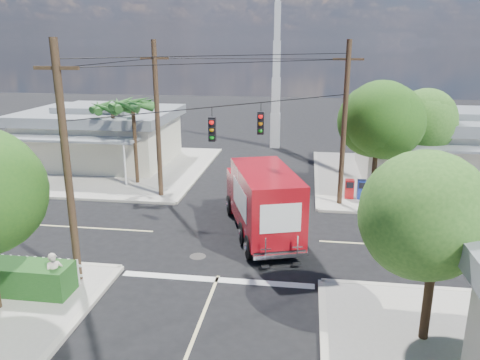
# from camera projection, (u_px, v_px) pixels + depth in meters

# --- Properties ---
(ground) EXTENTS (120.00, 120.00, 0.00)m
(ground) POSITION_uv_depth(u_px,v_px,m) (234.00, 236.00, 22.17)
(ground) COLOR black
(ground) RESTS_ON ground
(sidewalk_ne) EXTENTS (14.12, 14.12, 0.14)m
(sidewalk_ne) POSITION_uv_depth(u_px,v_px,m) (421.00, 180.00, 30.99)
(sidewalk_ne) COLOR #9C978D
(sidewalk_ne) RESTS_ON ground
(sidewalk_nw) EXTENTS (14.12, 14.12, 0.14)m
(sidewalk_nw) POSITION_uv_depth(u_px,v_px,m) (109.00, 168.00, 33.97)
(sidewalk_nw) COLOR #9C978D
(sidewalk_nw) RESTS_ON ground
(road_markings) EXTENTS (32.00, 32.00, 0.01)m
(road_markings) POSITION_uv_depth(u_px,v_px,m) (229.00, 249.00, 20.77)
(road_markings) COLOR beige
(road_markings) RESTS_ON ground
(building_ne) EXTENTS (11.80, 10.20, 4.50)m
(building_ne) POSITION_uv_depth(u_px,v_px,m) (447.00, 144.00, 31.17)
(building_ne) COLOR silver
(building_ne) RESTS_ON sidewalk_ne
(building_nw) EXTENTS (10.80, 10.20, 4.30)m
(building_nw) POSITION_uv_depth(u_px,v_px,m) (102.00, 134.00, 35.02)
(building_nw) COLOR beige
(building_nw) RESTS_ON sidewalk_nw
(radio_tower) EXTENTS (0.80, 0.80, 17.00)m
(radio_tower) POSITION_uv_depth(u_px,v_px,m) (276.00, 82.00, 39.50)
(radio_tower) COLOR silver
(radio_tower) RESTS_ON ground
(tree_ne_front) EXTENTS (4.21, 4.14, 6.66)m
(tree_ne_front) POSITION_uv_depth(u_px,v_px,m) (379.00, 118.00, 26.26)
(tree_ne_front) COLOR #422D1C
(tree_ne_front) RESTS_ON sidewalk_ne
(tree_ne_back) EXTENTS (3.77, 3.66, 5.82)m
(tree_ne_back) POSITION_uv_depth(u_px,v_px,m) (417.00, 123.00, 28.15)
(tree_ne_back) COLOR #422D1C
(tree_ne_back) RESTS_ON sidewalk_ne
(tree_se) EXTENTS (3.67, 3.54, 5.62)m
(tree_se) POSITION_uv_depth(u_px,v_px,m) (439.00, 219.00, 13.19)
(tree_se) COLOR #422D1C
(tree_se) RESTS_ON sidewalk_se
(palm_nw_front) EXTENTS (3.01, 3.08, 5.59)m
(palm_nw_front) POSITION_uv_depth(u_px,v_px,m) (133.00, 106.00, 28.90)
(palm_nw_front) COLOR #422D1C
(palm_nw_front) RESTS_ON sidewalk_nw
(palm_nw_back) EXTENTS (3.01, 3.08, 5.19)m
(palm_nw_back) POSITION_uv_depth(u_px,v_px,m) (112.00, 108.00, 30.70)
(palm_nw_back) COLOR #422D1C
(palm_nw_back) RESTS_ON sidewalk_nw
(utility_poles) EXTENTS (12.00, 10.68, 9.00)m
(utility_poles) POSITION_uv_depth(u_px,v_px,m) (206.00, 132.00, 22.59)
(utility_poles) COLOR #473321
(utility_poles) RESTS_ON ground
(picket_fence) EXTENTS (5.94, 0.06, 1.00)m
(picket_fence) POSITION_uv_depth(u_px,v_px,m) (8.00, 266.00, 17.73)
(picket_fence) COLOR silver
(picket_fence) RESTS_ON sidewalk_sw
(vending_boxes) EXTENTS (1.90, 0.50, 1.10)m
(vending_boxes) POSITION_uv_depth(u_px,v_px,m) (362.00, 189.00, 26.97)
(vending_boxes) COLOR #B41517
(vending_boxes) RESTS_ON sidewalk_ne
(delivery_truck) EXTENTS (4.47, 7.94, 3.30)m
(delivery_truck) POSITION_uv_depth(u_px,v_px,m) (262.00, 200.00, 22.04)
(delivery_truck) COLOR black
(delivery_truck) RESTS_ON ground
(pedestrian) EXTENTS (0.72, 0.68, 1.65)m
(pedestrian) POSITION_uv_depth(u_px,v_px,m) (55.00, 275.00, 16.43)
(pedestrian) COLOR beige
(pedestrian) RESTS_ON sidewalk_sw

